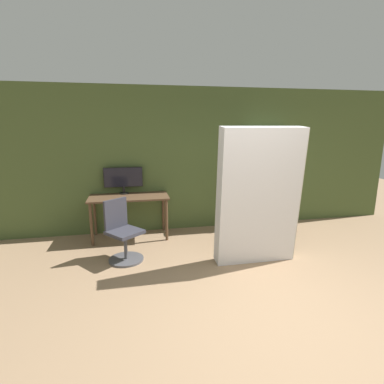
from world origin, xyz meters
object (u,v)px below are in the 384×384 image
office_chair (123,236)px  bookshelf (259,176)px  monitor (123,178)px  mattress_near (259,197)px

office_chair → bookshelf: 2.97m
office_chair → bookshelf: bearing=23.3°
monitor → mattress_near: 2.51m
mattress_near → monitor: bearing=140.1°
monitor → bookshelf: bookshelf is taller
office_chair → mattress_near: size_ratio=0.46×
monitor → mattress_near: mattress_near is taller
office_chair → mattress_near: mattress_near is taller
office_chair → bookshelf: (2.67, 1.15, 0.63)m
office_chair → monitor: bearing=89.1°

